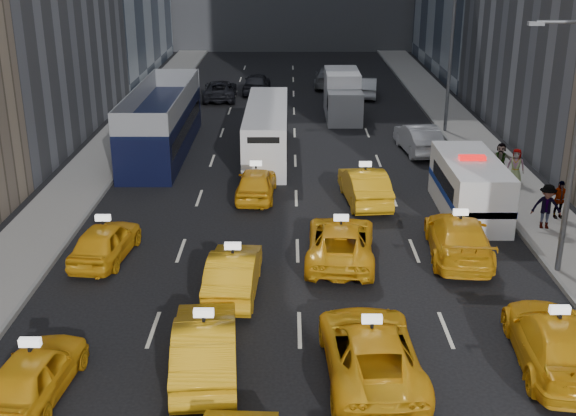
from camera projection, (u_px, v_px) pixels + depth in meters
name	position (u px, v px, depth m)	size (l,w,h in m)	color
sidewalk_west	(97.00, 165.00, 38.07)	(3.00, 90.00, 0.15)	gray
sidewalk_east	(494.00, 165.00, 38.03)	(3.00, 90.00, 0.15)	gray
curb_west	(124.00, 164.00, 38.07)	(0.15, 90.00, 0.18)	slate
curb_east	(467.00, 165.00, 38.03)	(0.15, 90.00, 0.18)	slate
streetlight_near	(572.00, 141.00, 24.16)	(2.15, 0.22, 9.00)	#595B60
streetlight_far	(449.00, 52.00, 42.89)	(2.15, 0.22, 9.00)	#595B60
taxi_8	(34.00, 373.00, 18.71)	(1.65, 4.10, 1.40)	#EEA514
taxi_9	(205.00, 346.00, 19.78)	(1.69, 4.85, 1.60)	#EEA514
taxi_10	(370.00, 351.00, 19.63)	(2.50, 5.42, 1.51)	#EEA514
taxi_11	(555.00, 341.00, 20.06)	(2.15, 5.30, 1.54)	#EEA514
taxi_12	(105.00, 241.00, 26.78)	(1.71, 4.24, 1.45)	#EEA514
taxi_13	(233.00, 272.00, 24.23)	(1.59, 4.56, 1.50)	#EEA514
taxi_14	(341.00, 242.00, 26.74)	(2.43, 5.27, 1.47)	#EEA514
taxi_15	(459.00, 237.00, 27.00)	(2.20, 5.41, 1.57)	#EEA514
taxi_16	(256.00, 183.00, 33.16)	(1.72, 4.27, 1.45)	#EEA514
taxi_17	(365.00, 186.00, 32.58)	(1.69, 4.86, 1.60)	#EEA514
nypd_van	(469.00, 188.00, 31.13)	(2.59, 6.20, 2.63)	white
double_decker	(162.00, 121.00, 40.00)	(3.71, 12.49, 3.58)	black
city_bus	(267.00, 131.00, 39.66)	(3.23, 10.78, 2.74)	silver
box_truck	(343.00, 95.00, 48.14)	(2.43, 6.56, 2.97)	white
misc_car_0	(419.00, 138.00, 40.27)	(1.71, 4.91, 1.62)	#B4B6BC
misc_car_1	(220.00, 90.00, 53.57)	(2.37, 5.14, 1.43)	black
misc_car_2	(329.00, 77.00, 58.27)	(2.22, 5.46, 1.59)	slate
misc_car_3	(257.00, 83.00, 55.64)	(1.90, 4.73, 1.61)	black
misc_car_4	(366.00, 87.00, 54.46)	(1.55, 4.46, 1.47)	#B7BBBF
pedestrian_2	(547.00, 206.00, 29.25)	(1.20, 0.50, 1.87)	gray
pedestrian_3	(559.00, 199.00, 30.37)	(0.96, 0.44, 1.64)	gray
pedestrian_4	(516.00, 166.00, 34.70)	(0.84, 0.46, 1.71)	gray
pedestrian_5	(500.00, 160.00, 35.72)	(1.57, 0.45, 1.70)	gray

